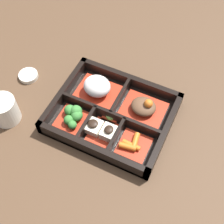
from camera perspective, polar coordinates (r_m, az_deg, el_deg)
name	(u,v)px	position (r m, az deg, el deg)	size (l,w,h in m)	color
ground_plane	(112,117)	(0.80, 0.00, -0.98)	(3.00, 3.00, 0.00)	#4C3523
bento_base	(112,116)	(0.79, 0.00, -0.79)	(0.29, 0.24, 0.01)	black
bento_rim	(111,114)	(0.78, -0.11, -0.37)	(0.29, 0.24, 0.04)	black
bowl_rice	(97,87)	(0.81, -2.75, 4.51)	(0.11, 0.09, 0.05)	#B22D19
bowl_stew	(144,107)	(0.79, 5.80, 0.84)	(0.11, 0.09, 0.05)	#B22D19
bowl_greens	(73,116)	(0.78, -7.08, -0.68)	(0.07, 0.07, 0.04)	#B22D19
bowl_tofu	(101,130)	(0.75, -2.02, -3.27)	(0.08, 0.07, 0.03)	#B22D19
bowl_carrots	(133,145)	(0.74, 3.81, -6.05)	(0.07, 0.07, 0.02)	#B22D19
bowl_pickles	(111,117)	(0.78, -0.17, -0.89)	(0.04, 0.04, 0.01)	#B22D19
tea_cup	(4,110)	(0.81, -19.11, 0.39)	(0.07, 0.07, 0.07)	beige
sauce_dish	(28,76)	(0.90, -15.05, 6.46)	(0.05, 0.05, 0.01)	beige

